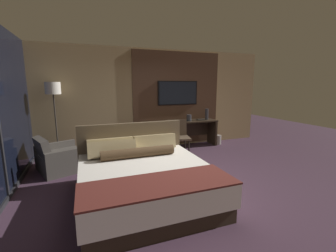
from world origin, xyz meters
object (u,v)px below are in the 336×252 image
(desk, at_px, (180,129))
(desk_chair, at_px, (178,134))
(armchair_by_window, at_px, (60,159))
(floor_lamp, at_px, (53,95))
(bed, at_px, (144,178))
(vase_tall, at_px, (207,114))
(book, at_px, (201,120))
(waste_bin, at_px, (218,140))
(tv, at_px, (178,93))
(vase_short, at_px, (189,118))

(desk, distance_m, desk_chair, 0.73)
(armchair_by_window, xyz_separation_m, floor_lamp, (-0.11, 0.78, 1.33))
(bed, height_order, desk_chair, bed)
(desk_chair, height_order, floor_lamp, floor_lamp)
(vase_tall, distance_m, book, 0.26)
(waste_bin, bearing_deg, book, 177.12)
(tv, height_order, vase_short, tv)
(vase_tall, bearing_deg, desk_chair, -153.33)
(tv, relative_size, vase_short, 6.63)
(tv, relative_size, waste_bin, 4.39)
(tv, xyz_separation_m, vase_tall, (0.84, -0.26, -0.63))
(floor_lamp, xyz_separation_m, vase_short, (3.47, -0.08, -0.71))
(desk_chair, xyz_separation_m, vase_tall, (1.18, 0.59, 0.40))
(armchair_by_window, xyz_separation_m, book, (3.77, 0.72, 0.54))
(vase_short, relative_size, book, 0.80)
(book, bearing_deg, armchair_by_window, -169.13)
(bed, relative_size, desk_chair, 2.36)
(desk_chair, distance_m, armchair_by_window, 2.82)
(desk_chair, height_order, vase_tall, vase_tall)
(bed, distance_m, armchair_by_window, 2.26)
(vase_tall, height_order, book, vase_tall)
(bed, relative_size, armchair_by_window, 1.85)
(vase_tall, relative_size, waste_bin, 1.17)
(desk, xyz_separation_m, armchair_by_window, (-3.15, -0.81, -0.29))
(vase_tall, bearing_deg, tv, 162.84)
(desk_chair, distance_m, vase_tall, 1.38)
(armchair_by_window, height_order, vase_tall, vase_tall)
(tv, height_order, vase_tall, tv)
(armchair_by_window, bearing_deg, book, -101.33)
(tv, bearing_deg, bed, -122.20)
(tv, distance_m, book, 1.04)
(bed, height_order, tv, tv)
(desk_chair, height_order, waste_bin, desk_chair)
(desk, bearing_deg, book, -7.77)
(tv, xyz_separation_m, desk_chair, (-0.34, -0.85, -1.03))
(book, distance_m, waste_bin, 0.88)
(bed, distance_m, vase_tall, 3.69)
(tv, distance_m, desk_chair, 1.38)
(desk_chair, xyz_separation_m, vase_short, (0.56, 0.53, 0.33))
(desk, xyz_separation_m, vase_short, (0.22, -0.11, 0.33))
(armchair_by_window, relative_size, waste_bin, 4.12)
(desk, bearing_deg, armchair_by_window, -165.59)
(desk_chair, relative_size, vase_short, 4.89)
(tv, xyz_separation_m, book, (0.62, -0.30, -0.78))
(tv, bearing_deg, waste_bin, -15.06)
(book, bearing_deg, tv, 154.55)
(desk_chair, bearing_deg, book, 40.67)
(book, height_order, waste_bin, book)
(bed, height_order, vase_short, bed)
(desk_chair, relative_size, armchair_by_window, 0.79)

